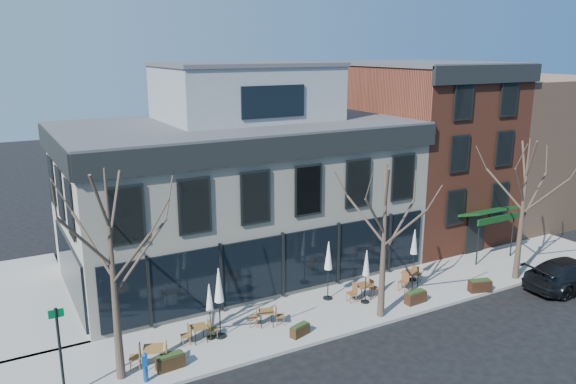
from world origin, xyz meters
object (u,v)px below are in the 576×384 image
cafe_set_0 (153,355)px  call_box (145,366)px  parked_sedan (572,274)px  umbrella_0 (209,300)px

cafe_set_0 → call_box: bearing=-123.1°
parked_sedan → call_box: parked_sedan is taller
umbrella_0 → call_box: bearing=-150.7°
parked_sedan → cafe_set_0: parked_sedan is taller
umbrella_0 → cafe_set_0: bearing=-159.8°
parked_sedan → cafe_set_0: size_ratio=2.89×
parked_sedan → umbrella_0: bearing=81.0°
call_box → cafe_set_0: size_ratio=0.63×
parked_sedan → umbrella_0: 18.60m
cafe_set_0 → umbrella_0: (2.70, 1.00, 1.23)m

